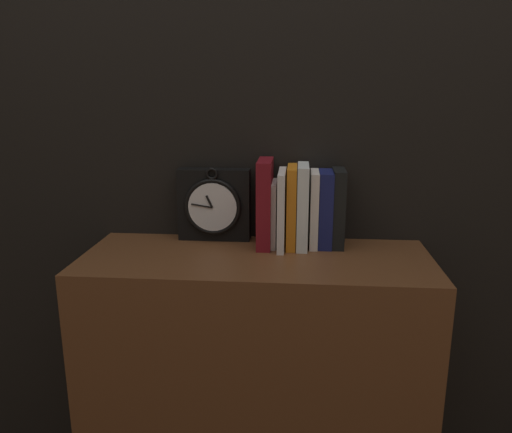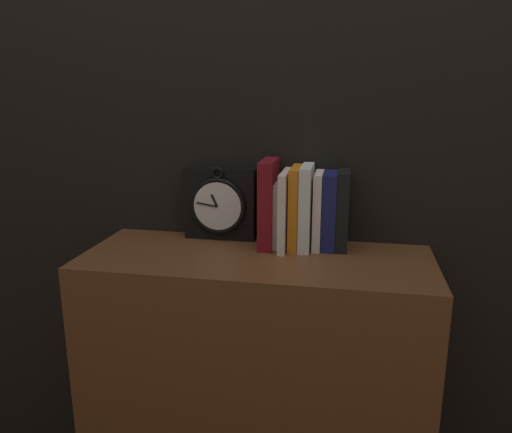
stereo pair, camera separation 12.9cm
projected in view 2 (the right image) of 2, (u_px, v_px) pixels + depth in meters
wall_back at (270, 78)px, 1.40m from camera, size 6.00×0.05×2.60m
bookshelf at (256, 395)px, 1.43m from camera, size 0.93×0.36×0.84m
clock at (220, 204)px, 1.45m from camera, size 0.21×0.06×0.22m
book_slot0_maroon at (269, 204)px, 1.38m from camera, size 0.04×0.14×0.24m
book_slot1_white at (278, 214)px, 1.39m from camera, size 0.01×0.12×0.18m
book_slot2_white at (285, 210)px, 1.37m from camera, size 0.02×0.16×0.21m
book_slot3_orange at (295, 208)px, 1.37m from camera, size 0.03×0.14×0.23m
book_slot4_white at (306, 207)px, 1.37m from camera, size 0.03×0.14×0.23m
book_slot5_white at (318, 210)px, 1.37m from camera, size 0.02×0.12×0.21m
book_slot6_navy at (329, 211)px, 1.37m from camera, size 0.04×0.11×0.21m
book_slot7_black at (343, 210)px, 1.36m from camera, size 0.03×0.11×0.22m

